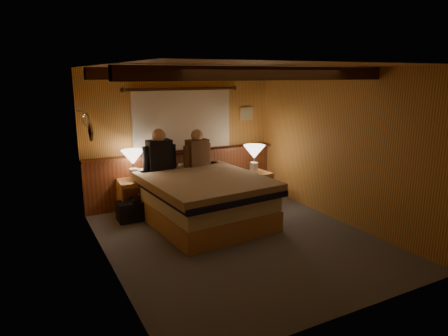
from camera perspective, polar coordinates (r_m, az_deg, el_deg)
floor at (r=5.81m, az=2.10°, el=-10.07°), size 4.20×4.20×0.00m
ceiling at (r=5.34m, az=2.33°, el=14.31°), size 4.20×4.20×0.00m
wall_back at (r=7.32m, az=-6.05°, el=4.53°), size 3.60×0.00×3.60m
wall_left at (r=4.83m, az=-16.64°, el=-0.48°), size 0.00×4.20×4.20m
wall_right at (r=6.52m, az=16.06°, el=3.02°), size 0.00×4.20×4.20m
wall_front at (r=3.83m, az=18.11°, el=-4.11°), size 3.60×0.00×3.60m
wainscot at (r=7.40m, az=-5.73°, el=-1.01°), size 3.60×0.23×0.94m
curtain_window at (r=7.21m, az=-5.90°, el=6.98°), size 2.18×0.09×1.11m
ceiling_beams at (r=5.47m, az=1.51°, el=13.35°), size 3.60×1.65×0.16m
coat_rail at (r=6.30m, az=-19.08°, el=6.77°), size 0.05×0.55×0.24m
framed_print at (r=7.85m, az=3.22°, el=7.75°), size 0.30×0.04×0.25m
bed at (r=6.36m, az=-3.13°, el=-4.28°), size 1.83×2.29×0.74m
nightstand_left at (r=6.87m, az=-12.53°, el=-4.05°), size 0.56×0.51×0.59m
nightstand_right at (r=7.37m, az=4.54°, el=-2.73°), size 0.55×0.51×0.55m
lamp_left at (r=6.74m, az=-12.89°, el=1.25°), size 0.38×0.38×0.50m
lamp_right at (r=7.20m, az=4.34°, el=2.07°), size 0.39×0.39×0.51m
person_left at (r=6.74m, az=-9.23°, el=2.16°), size 0.59×0.25×0.72m
person_right at (r=6.96m, az=-3.84°, el=2.46°), size 0.54×0.27×0.66m
duffel_bag at (r=6.63m, az=-12.74°, el=-5.90°), size 0.52×0.31×0.38m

